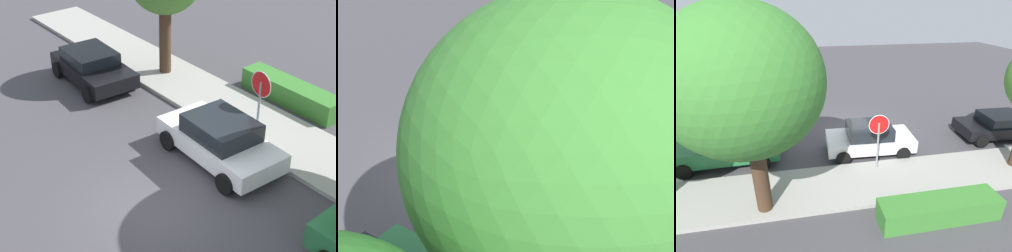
% 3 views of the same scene
% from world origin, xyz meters
% --- Properties ---
extents(ground_plane, '(60.00, 60.00, 0.00)m').
position_xyz_m(ground_plane, '(0.00, 0.00, 0.00)').
color(ground_plane, '#423F44').
extents(sidewalk_curb, '(32.00, 2.66, 0.14)m').
position_xyz_m(sidewalk_curb, '(0.00, 5.24, 0.07)').
color(sidewalk_curb, '#9E9B93').
rests_on(sidewalk_curb, ground_plane).
extents(stop_sign, '(0.84, 0.08, 2.56)m').
position_xyz_m(stop_sign, '(-0.55, 4.36, 1.77)').
color(stop_sign, gray).
rests_on(stop_sign, ground_plane).
extents(parked_car_white, '(4.11, 2.25, 1.44)m').
position_xyz_m(parked_car_white, '(-0.63, 2.84, 0.74)').
color(parked_car_white, white).
rests_on(parked_car_white, ground_plane).
extents(parked_car_green, '(4.61, 2.09, 1.46)m').
position_xyz_m(parked_car_green, '(5.74, 2.58, 0.75)').
color(parked_car_green, '#236B38').
rests_on(parked_car_green, ground_plane).
extents(parked_car_black, '(3.97, 2.29, 1.31)m').
position_xyz_m(parked_car_black, '(-7.64, 2.60, 0.69)').
color(parked_car_black, black).
rests_on(parked_car_black, ground_plane).
extents(street_tree_near_corner, '(4.55, 4.55, 6.67)m').
position_xyz_m(street_tree_near_corner, '(3.94, 5.88, 4.49)').
color(street_tree_near_corner, '#422D1E').
rests_on(street_tree_near_corner, ground_plane).
extents(front_yard_hedge, '(4.04, 0.96, 0.79)m').
position_xyz_m(front_yard_hedge, '(-1.74, 7.43, 0.39)').
color(front_yard_hedge, '#387A2D').
rests_on(front_yard_hedge, ground_plane).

